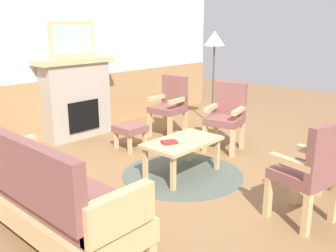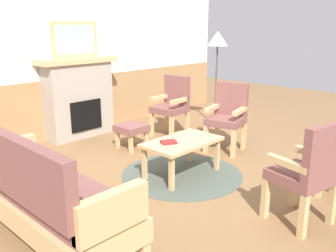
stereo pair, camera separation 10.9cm
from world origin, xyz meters
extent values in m
plane|color=olive|center=(0.00, 0.00, 0.00)|extent=(14.00, 14.00, 0.00)
cube|color=white|center=(0.00, 2.60, 1.35)|extent=(7.20, 0.12, 2.70)
cube|color=#A87F51|center=(0.00, 2.53, 0.47)|extent=(7.20, 0.02, 0.95)
cube|color=#A39989|center=(0.00, 2.35, 0.60)|extent=(1.10, 0.36, 1.20)
cube|color=black|center=(0.00, 2.16, 0.38)|extent=(0.56, 0.02, 0.48)
cube|color=tan|center=(0.00, 2.35, 1.24)|extent=(1.30, 0.44, 0.08)
cube|color=tan|center=(0.00, 2.35, 1.56)|extent=(0.80, 0.03, 0.56)
cube|color=#9EB2D1|center=(0.00, 2.33, 1.56)|extent=(0.68, 0.01, 0.44)
cube|color=tan|center=(-1.54, -0.86, 0.08)|extent=(0.08, 0.08, 0.16)
cube|color=tan|center=(-1.54, 0.82, 0.08)|extent=(0.08, 0.08, 0.16)
cube|color=tan|center=(-1.84, -0.02, 0.26)|extent=(0.70, 1.80, 0.20)
cube|color=brown|center=(-1.84, -0.02, 0.42)|extent=(0.60, 1.70, 0.12)
cube|color=brown|center=(-2.14, -0.02, 0.73)|extent=(0.10, 1.70, 0.50)
cube|color=tan|center=(-1.84, -0.87, 0.53)|extent=(0.60, 0.10, 0.30)
cube|color=tan|center=(-1.84, 0.83, 0.53)|extent=(0.60, 0.10, 0.30)
cube|color=tan|center=(-0.49, -0.17, 0.20)|extent=(0.05, 0.05, 0.40)
cube|color=tan|center=(0.35, -0.17, 0.20)|extent=(0.05, 0.05, 0.40)
cube|color=tan|center=(-0.49, 0.27, 0.20)|extent=(0.05, 0.05, 0.40)
cube|color=tan|center=(0.35, 0.27, 0.20)|extent=(0.05, 0.05, 0.40)
cube|color=tan|center=(-0.07, 0.05, 0.42)|extent=(0.96, 0.56, 0.04)
cylinder|color=#4C564C|center=(-0.07, 0.05, 0.00)|extent=(1.49, 1.49, 0.01)
cube|color=maroon|center=(-0.26, 0.09, 0.46)|extent=(0.22, 0.20, 0.03)
cube|color=tan|center=(0.02, 1.11, 0.13)|extent=(0.05, 0.05, 0.26)
cube|color=tan|center=(0.32, 1.11, 0.13)|extent=(0.05, 0.05, 0.26)
cube|color=tan|center=(0.02, 1.41, 0.13)|extent=(0.05, 0.05, 0.26)
cube|color=tan|center=(0.32, 1.41, 0.13)|extent=(0.05, 0.05, 0.26)
cube|color=brown|center=(0.17, 1.26, 0.31)|extent=(0.40, 0.40, 0.10)
cube|color=tan|center=(0.88, -0.06, 0.20)|extent=(0.07, 0.07, 0.40)
cube|color=tan|center=(0.78, 0.34, 0.20)|extent=(0.07, 0.07, 0.40)
cube|color=tan|center=(1.28, 0.03, 0.20)|extent=(0.07, 0.07, 0.40)
cube|color=tan|center=(1.19, 0.44, 0.20)|extent=(0.07, 0.07, 0.40)
cube|color=brown|center=(1.03, 0.19, 0.45)|extent=(0.58, 0.58, 0.10)
cube|color=brown|center=(1.23, 0.23, 0.74)|extent=(0.19, 0.49, 0.48)
cube|color=tan|center=(1.08, -0.01, 0.62)|extent=(0.44, 0.17, 0.06)
cube|color=tan|center=(0.98, 0.39, 0.62)|extent=(0.44, 0.17, 0.06)
cube|color=tan|center=(0.82, 1.06, 0.20)|extent=(0.07, 0.07, 0.40)
cube|color=tan|center=(0.79, 1.48, 0.20)|extent=(0.07, 0.07, 0.40)
cube|color=tan|center=(1.24, 1.10, 0.20)|extent=(0.07, 0.07, 0.40)
cube|color=tan|center=(1.21, 1.51, 0.20)|extent=(0.07, 0.07, 0.40)
cube|color=brown|center=(1.02, 1.29, 0.45)|extent=(0.52, 0.52, 0.10)
cube|color=brown|center=(1.21, 1.30, 0.74)|extent=(0.12, 0.49, 0.48)
cube|color=tan|center=(1.03, 1.08, 0.62)|extent=(0.44, 0.11, 0.06)
cube|color=tan|center=(1.00, 1.49, 0.62)|extent=(0.44, 0.11, 0.06)
cube|color=tan|center=(-0.31, -1.22, 0.20)|extent=(0.07, 0.07, 0.40)
cube|color=tan|center=(0.10, -1.31, 0.20)|extent=(0.07, 0.07, 0.40)
cube|color=tan|center=(-0.40, -1.63, 0.20)|extent=(0.07, 0.07, 0.40)
cube|color=tan|center=(0.02, -1.72, 0.20)|extent=(0.07, 0.07, 0.40)
cube|color=brown|center=(-0.15, -1.47, 0.45)|extent=(0.57, 0.57, 0.10)
cube|color=brown|center=(-0.19, -1.66, 0.74)|extent=(0.49, 0.18, 0.48)
cube|color=tan|center=(-0.35, -1.42, 0.62)|extent=(0.16, 0.44, 0.06)
cube|color=tan|center=(0.05, -1.51, 0.62)|extent=(0.16, 0.44, 0.06)
cube|color=tan|center=(0.48, -1.42, 0.20)|extent=(0.06, 0.06, 0.40)
cube|color=tan|center=(0.90, -1.42, 0.20)|extent=(0.06, 0.06, 0.40)
cylinder|color=#332D28|center=(2.09, 1.15, 0.01)|extent=(0.24, 0.24, 0.03)
cylinder|color=#4C473D|center=(2.09, 1.15, 0.73)|extent=(0.03, 0.03, 1.40)
cone|color=silver|center=(2.09, 1.15, 1.55)|extent=(0.36, 0.36, 0.25)
camera|label=1|loc=(-3.31, -2.66, 1.79)|focal=39.31mm
camera|label=2|loc=(-3.23, -2.74, 1.79)|focal=39.31mm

